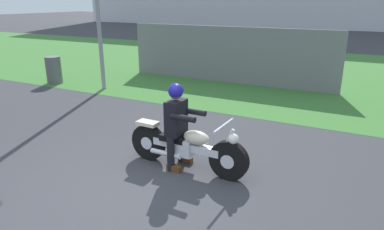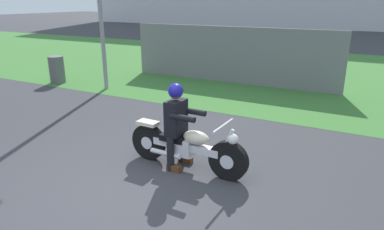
{
  "view_description": "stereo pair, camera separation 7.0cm",
  "coord_description": "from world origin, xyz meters",
  "views": [
    {
      "loc": [
        2.74,
        -3.41,
        2.6
      ],
      "look_at": [
        0.34,
        1.25,
        0.85
      ],
      "focal_mm": 32.48,
      "sensor_mm": 36.0,
      "label": 1
    },
    {
      "loc": [
        2.8,
        -3.38,
        2.6
      ],
      "look_at": [
        0.34,
        1.25,
        0.85
      ],
      "focal_mm": 32.48,
      "sensor_mm": 36.0,
      "label": 2
    }
  ],
  "objects": [
    {
      "name": "trash_can",
      "position": [
        -6.34,
        4.42,
        0.43
      ],
      "size": [
        0.48,
        0.48,
        0.87
      ],
      "primitive_type": "cylinder",
      "color": "#595E5B",
      "rests_on": "ground"
    },
    {
      "name": "motorcycle_lead",
      "position": [
        0.34,
        1.05,
        0.38
      ],
      "size": [
        2.09,
        0.66,
        0.87
      ],
      "rotation": [
        0.0,
        0.0,
        -0.03
      ],
      "color": "black",
      "rests_on": "ground"
    },
    {
      "name": "ground",
      "position": [
        0.0,
        0.0,
        0.0
      ],
      "size": [
        120.0,
        120.0,
        0.0
      ],
      "primitive_type": "plane",
      "color": "#38383D"
    },
    {
      "name": "fence_segment",
      "position": [
        -1.39,
        7.11,
        0.9
      ],
      "size": [
        7.0,
        0.06,
        1.8
      ],
      "primitive_type": "cube",
      "color": "slate",
      "rests_on": "ground"
    },
    {
      "name": "rider_lead",
      "position": [
        0.17,
        1.06,
        0.81
      ],
      "size": [
        0.56,
        0.48,
        1.39
      ],
      "rotation": [
        0.0,
        0.0,
        -0.03
      ],
      "color": "black",
      "rests_on": "ground"
    },
    {
      "name": "grass_verge",
      "position": [
        0.0,
        9.96,
        0.0
      ],
      "size": [
        60.0,
        12.0,
        0.01
      ],
      "primitive_type": "cube",
      "color": "#3D7533",
      "rests_on": "ground"
    }
  ]
}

